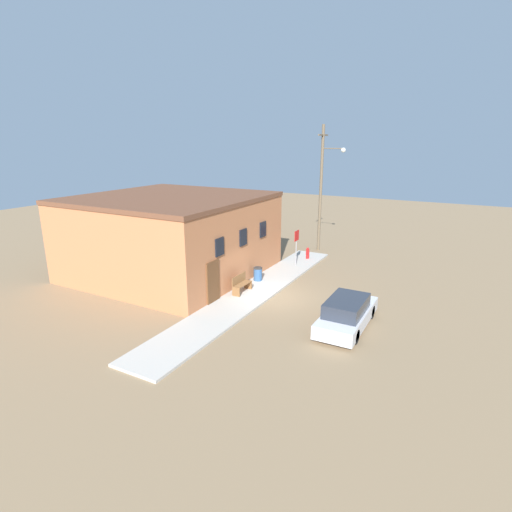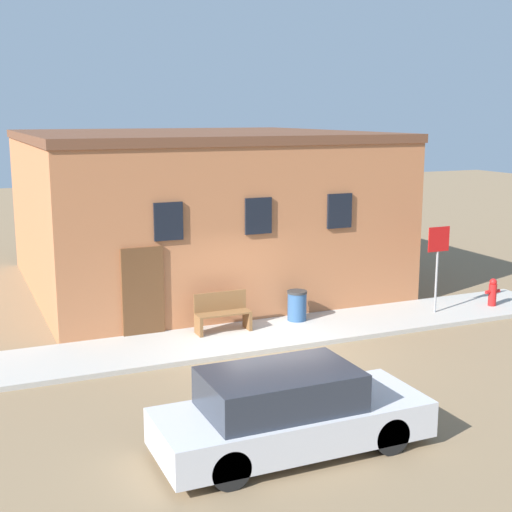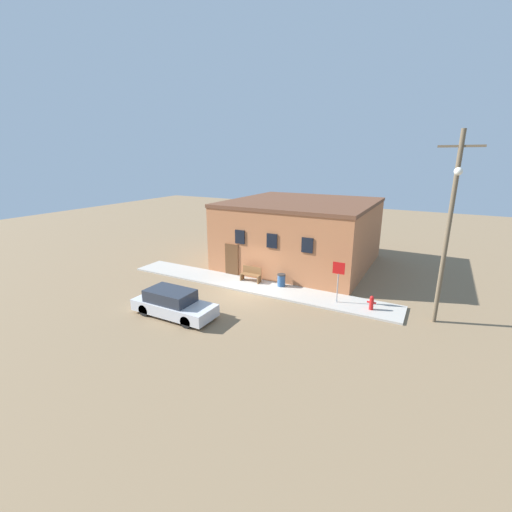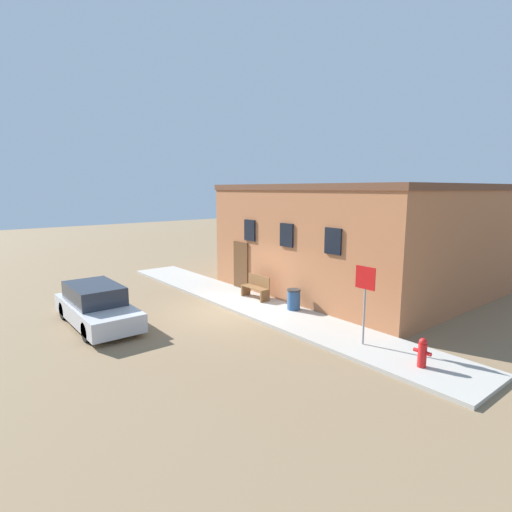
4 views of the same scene
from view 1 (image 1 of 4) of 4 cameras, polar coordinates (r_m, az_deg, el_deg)
ground_plane at (r=20.78m, az=2.40°, el=-5.87°), size 80.00×80.00×0.00m
sidewalk at (r=21.23m, az=-0.29°, el=-5.20°), size 17.57×2.22×0.11m
brick_building at (r=24.48m, az=-11.93°, el=2.97°), size 9.95×9.98×4.71m
fire_hydrant at (r=27.17m, az=7.39°, el=0.42°), size 0.45×0.22×0.75m
stop_sign at (r=25.24m, az=5.80°, el=2.10°), size 0.64×0.06×2.28m
bench at (r=20.96m, az=-2.13°, el=-4.04°), size 1.33×0.44×0.94m
trash_bin at (r=22.73m, az=0.26°, el=-2.56°), size 0.50×0.50×0.76m
utility_pole at (r=29.13m, az=9.51°, el=10.14°), size 1.80×1.74×8.88m
parked_car at (r=17.76m, az=12.86°, el=-7.99°), size 4.35×1.66×1.35m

